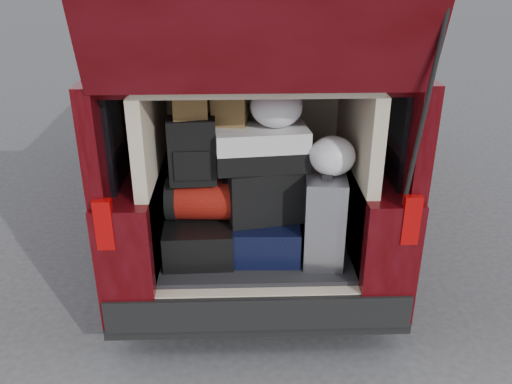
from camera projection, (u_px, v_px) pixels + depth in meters
ground at (257, 329)px, 3.76m from camera, size 80.00×80.00×0.00m
minivan at (250, 122)px, 5.06m from camera, size 1.90×5.35×2.77m
load_floor at (255, 274)px, 3.90m from camera, size 1.24×1.05×0.55m
black_hardshell at (199, 233)px, 3.63m from camera, size 0.46×0.62×0.24m
navy_hardshell at (264, 232)px, 3.64m from camera, size 0.47×0.57×0.24m
silver_roller at (324, 217)px, 3.46m from camera, size 0.29×0.42×0.59m
red_duffel at (200, 198)px, 3.52m from camera, size 0.44×0.30×0.28m
black_soft_case at (266, 192)px, 3.51m from camera, size 0.54×0.39×0.36m
backpack at (192, 151)px, 3.33m from camera, size 0.30×0.19×0.42m
twotone_duffel at (261, 148)px, 3.37m from camera, size 0.60×0.35×0.26m
grocery_sack_lower at (189, 102)px, 3.23m from camera, size 0.23×0.20×0.19m
grocery_sack_upper at (229, 108)px, 3.35m from camera, size 0.23×0.20×0.21m
plastic_bag_center at (276, 107)px, 3.29m from camera, size 0.33×0.30×0.26m
plastic_bag_right at (332, 156)px, 3.28m from camera, size 0.33×0.31×0.24m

